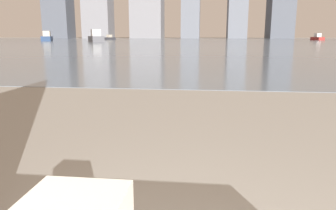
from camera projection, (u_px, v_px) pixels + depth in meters
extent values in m
cube|color=silver|center=(75.00, 202.00, 0.85)|extent=(0.26, 0.22, 0.04)
cube|color=slate|center=(206.00, 41.00, 60.31)|extent=(180.00, 110.00, 0.01)
cube|color=navy|center=(47.00, 39.00, 64.18)|extent=(3.42, 5.39, 0.89)
cube|color=#B2A893|center=(47.00, 34.00, 63.98)|extent=(1.86, 2.24, 1.02)
cube|color=maroon|center=(317.00, 39.00, 73.78)|extent=(2.03, 4.17, 0.70)
cube|color=silver|center=(318.00, 35.00, 73.62)|extent=(1.24, 1.65, 0.80)
cube|color=#4C4C51|center=(96.00, 39.00, 54.63)|extent=(4.20, 5.72, 0.96)
cube|color=silver|center=(96.00, 33.00, 54.41)|extent=(2.16, 2.45, 1.09)
cube|color=#2D2D33|center=(109.00, 39.00, 80.50)|extent=(2.52, 3.46, 0.58)
cube|color=#B2A893|center=(109.00, 36.00, 80.37)|extent=(1.30, 1.48, 0.66)
cube|color=slate|center=(147.00, 3.00, 114.56)|extent=(10.96, 9.97, 24.06)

